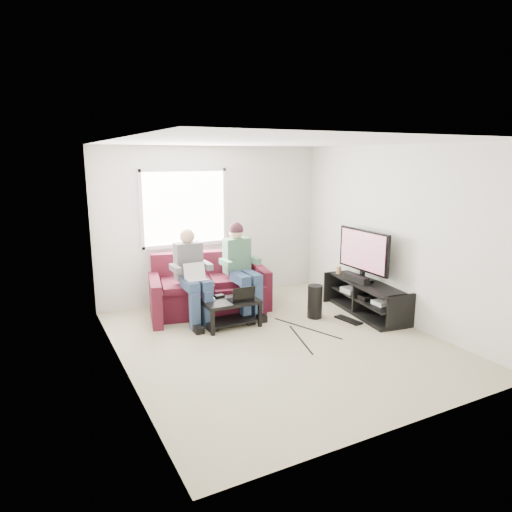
% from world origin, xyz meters
% --- Properties ---
extents(floor, '(4.50, 4.50, 0.00)m').
position_xyz_m(floor, '(0.00, 0.00, 0.00)').
color(floor, '#B4AC8C').
rests_on(floor, ground).
extents(ceiling, '(4.50, 4.50, 0.00)m').
position_xyz_m(ceiling, '(0.00, 0.00, 2.60)').
color(ceiling, white).
rests_on(ceiling, wall_back).
extents(wall_back, '(4.50, 0.00, 4.50)m').
position_xyz_m(wall_back, '(0.00, 2.25, 1.30)').
color(wall_back, silver).
rests_on(wall_back, floor).
extents(wall_front, '(4.50, 0.00, 4.50)m').
position_xyz_m(wall_front, '(0.00, -2.25, 1.30)').
color(wall_front, silver).
rests_on(wall_front, floor).
extents(wall_left, '(0.00, 4.50, 4.50)m').
position_xyz_m(wall_left, '(-2.00, 0.00, 1.30)').
color(wall_left, silver).
rests_on(wall_left, floor).
extents(wall_right, '(0.00, 4.50, 4.50)m').
position_xyz_m(wall_right, '(2.00, 0.00, 1.30)').
color(wall_right, silver).
rests_on(wall_right, floor).
extents(window, '(1.48, 0.04, 1.28)m').
position_xyz_m(window, '(-0.50, 2.23, 1.60)').
color(window, white).
rests_on(window, wall_back).
extents(sofa, '(2.12, 1.24, 0.91)m').
position_xyz_m(sofa, '(-0.34, 1.60, 0.33)').
color(sofa, '#4E131D').
rests_on(sofa, floor).
extents(person_left, '(0.40, 0.71, 1.38)m').
position_xyz_m(person_left, '(-0.74, 1.24, 0.76)').
color(person_left, '#314A6F').
rests_on(person_left, sofa).
extents(person_right, '(0.40, 0.71, 1.42)m').
position_xyz_m(person_right, '(0.06, 1.26, 0.82)').
color(person_right, '#314A6F').
rests_on(person_right, sofa).
extents(laptop_silver, '(0.37, 0.30, 0.24)m').
position_xyz_m(laptop_silver, '(-0.74, 1.07, 0.75)').
color(laptop_silver, silver).
rests_on(laptop_silver, person_left).
extents(coffee_table, '(0.81, 0.50, 0.40)m').
position_xyz_m(coffee_table, '(-0.33, 0.80, 0.29)').
color(coffee_table, black).
rests_on(coffee_table, floor).
extents(laptop_black, '(0.37, 0.28, 0.24)m').
position_xyz_m(laptop_black, '(-0.21, 0.72, 0.52)').
color(laptop_black, black).
rests_on(laptop_black, coffee_table).
extents(controller_a, '(0.14, 0.09, 0.04)m').
position_xyz_m(controller_a, '(-0.61, 0.92, 0.42)').
color(controller_a, silver).
rests_on(controller_a, coffee_table).
extents(controller_b, '(0.15, 0.10, 0.04)m').
position_xyz_m(controller_b, '(-0.43, 0.98, 0.42)').
color(controller_b, black).
rests_on(controller_b, coffee_table).
extents(controller_c, '(0.14, 0.09, 0.04)m').
position_xyz_m(controller_c, '(-0.03, 0.95, 0.42)').
color(controller_c, gray).
rests_on(controller_c, coffee_table).
extents(tv_stand, '(0.67, 1.61, 0.52)m').
position_xyz_m(tv_stand, '(1.77, 0.32, 0.23)').
color(tv_stand, black).
rests_on(tv_stand, floor).
extents(tv, '(0.12, 1.10, 0.81)m').
position_xyz_m(tv, '(1.77, 0.42, 0.97)').
color(tv, black).
rests_on(tv, tv_stand).
extents(soundbar, '(0.12, 0.50, 0.10)m').
position_xyz_m(soundbar, '(1.65, 0.42, 0.57)').
color(soundbar, black).
rests_on(soundbar, tv_stand).
extents(drink_cup, '(0.08, 0.08, 0.12)m').
position_xyz_m(drink_cup, '(1.72, 0.95, 0.58)').
color(drink_cup, '#A07944').
rests_on(drink_cup, tv_stand).
extents(console_white, '(0.30, 0.22, 0.06)m').
position_xyz_m(console_white, '(1.77, -0.08, 0.30)').
color(console_white, silver).
rests_on(console_white, tv_stand).
extents(console_grey, '(0.34, 0.26, 0.08)m').
position_xyz_m(console_grey, '(1.77, 0.62, 0.31)').
color(console_grey, gray).
rests_on(console_grey, tv_stand).
extents(console_black, '(0.38, 0.30, 0.07)m').
position_xyz_m(console_black, '(1.77, 0.27, 0.31)').
color(console_black, black).
rests_on(console_black, tv_stand).
extents(subwoofer, '(0.23, 0.23, 0.51)m').
position_xyz_m(subwoofer, '(0.96, 0.54, 0.26)').
color(subwoofer, black).
rests_on(subwoofer, floor).
extents(keyboard_floor, '(0.21, 0.48, 0.03)m').
position_xyz_m(keyboard_floor, '(1.34, 0.18, 0.01)').
color(keyboard_floor, black).
rests_on(keyboard_floor, floor).
extents(end_table, '(0.31, 0.31, 0.56)m').
position_xyz_m(end_table, '(0.62, 1.97, 0.25)').
color(end_table, black).
rests_on(end_table, floor).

